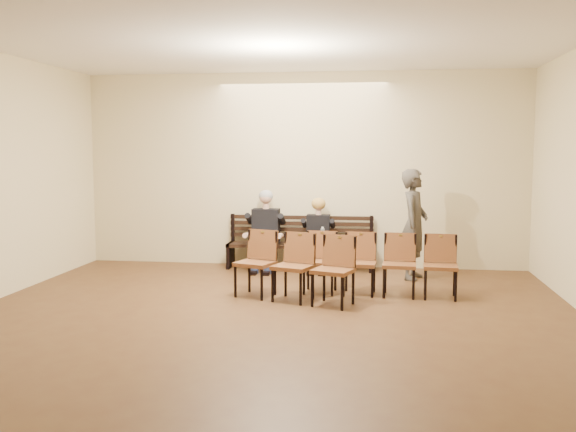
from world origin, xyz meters
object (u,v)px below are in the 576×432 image
object	(u,v)px
laptop	(266,239)
bag	(335,261)
passerby	(414,216)
chair_row_back	(379,264)
bench	(300,256)
seated_woman	(318,238)
chair_row_front	(293,267)
water_bottle	(323,241)
seated_man	(265,230)

from	to	relation	value
laptop	bag	distance (m)	1.31
passerby	laptop	bearing A→B (deg)	97.58
laptop	bag	world-z (taller)	laptop
passerby	chair_row_back	bearing A→B (deg)	171.84
bench	laptop	distance (m)	0.70
seated_woman	bag	distance (m)	0.58
passerby	chair_row_front	xyz separation A→B (m)	(-1.76, -1.81, -0.56)
water_bottle	chair_row_front	world-z (taller)	chair_row_front
bag	chair_row_back	bearing A→B (deg)	-69.01
water_bottle	bag	size ratio (longest dim) A/B	0.64
bench	laptop	size ratio (longest dim) A/B	8.63
bench	seated_woman	size ratio (longest dim) A/B	2.23
laptop	passerby	bearing A→B (deg)	3.05
passerby	seated_woman	bearing A→B (deg)	88.82
seated_woman	laptop	world-z (taller)	seated_woman
water_bottle	chair_row_front	size ratio (longest dim) A/B	0.13
seated_woman	bag	bearing A→B (deg)	36.79
seated_man	laptop	distance (m)	0.21
bench	chair_row_front	world-z (taller)	chair_row_front
seated_woman	passerby	distance (m)	1.75
water_bottle	laptop	bearing A→B (deg)	175.65
seated_woman	laptop	xyz separation A→B (m)	(-0.89, -0.14, -0.02)
laptop	chair_row_front	size ratio (longest dim) A/B	0.17
laptop	water_bottle	distance (m)	1.00
chair_row_back	passerby	bearing A→B (deg)	70.22
seated_woman	chair_row_back	size ratio (longest dim) A/B	0.52
bench	water_bottle	distance (m)	0.65
water_bottle	bag	xyz separation A→B (m)	(0.19, 0.43, -0.43)
water_bottle	bag	bearing A→B (deg)	66.06
chair_row_front	chair_row_back	bearing A→B (deg)	42.54
bag	chair_row_front	bearing A→B (deg)	-99.86
seated_man	chair_row_front	distance (m)	2.43
water_bottle	chair_row_front	xyz separation A→B (m)	(-0.24, -2.07, -0.09)
seated_man	bag	world-z (taller)	seated_man
water_bottle	chair_row_front	distance (m)	2.09
water_bottle	chair_row_back	distance (m)	1.84
chair_row_front	bench	bearing A→B (deg)	114.13
bag	chair_row_front	xyz separation A→B (m)	(-0.44, -2.51, 0.35)
passerby	chair_row_back	xyz separation A→B (m)	(-0.56, -1.30, -0.58)
seated_man	seated_woman	size ratio (longest dim) A/B	1.22
bench	seated_man	distance (m)	0.78
seated_man	chair_row_front	xyz separation A→B (m)	(0.80, -2.29, -0.23)
passerby	bag	bearing A→B (deg)	77.52
chair_row_front	chair_row_back	distance (m)	1.31
water_bottle	bag	world-z (taller)	water_bottle
bag	passerby	bearing A→B (deg)	-27.77
laptop	bag	size ratio (longest dim) A/B	0.83
passerby	water_bottle	bearing A→B (deg)	95.40
seated_man	chair_row_back	distance (m)	2.69
chair_row_front	chair_row_back	size ratio (longest dim) A/B	0.78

